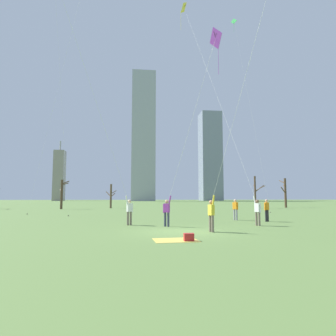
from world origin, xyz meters
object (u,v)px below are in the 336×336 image
object	(u,v)px
bystander_strolling_midfield	(267,209)
bare_tree_rightmost	(285,191)
bystander_watching_nearby	(235,208)
bare_tree_left_of_center	(255,192)
kite_flyer_foreground_right_pink	(110,150)
picnic_spot	(183,238)
kite_flyer_foreground_left_yellow	(233,143)
kite_flyer_midfield_left_teal	(223,168)
kite_flyer_midfield_center_purple	(175,183)
bare_tree_far_right_edge	(62,193)
distant_kite_high_overhead_green	(238,44)
bare_tree_leftmost	(111,196)

from	to	relation	value
bystander_strolling_midfield	bare_tree_rightmost	xyz separation A→B (m)	(16.47, 27.91, 1.88)
bystander_watching_nearby	bare_tree_left_of_center	bearing A→B (deg)	63.41
kite_flyer_foreground_right_pink	picnic_spot	xyz separation A→B (m)	(3.48, -6.20, -4.56)
kite_flyer_foreground_left_yellow	bare_tree_left_of_center	size ratio (longest dim) A/B	4.19
kite_flyer_midfield_left_teal	bare_tree_left_of_center	size ratio (longest dim) A/B	3.89
kite_flyer_foreground_left_yellow	bare_tree_left_of_center	bearing A→B (deg)	63.84
kite_flyer_midfield_center_purple	picnic_spot	xyz separation A→B (m)	(-0.45, -5.51, -2.56)
kite_flyer_midfield_center_purple	picnic_spot	size ratio (longest dim) A/B	6.05
picnic_spot	kite_flyer_midfield_left_teal	bearing A→B (deg)	40.75
kite_flyer_midfield_center_purple	bystander_watching_nearby	bearing A→B (deg)	41.36
bystander_watching_nearby	bystander_strolling_midfield	bearing A→B (deg)	-40.25
kite_flyer_midfield_left_teal	picnic_spot	distance (m)	4.47
bystander_watching_nearby	bare_tree_left_of_center	xyz separation A→B (m)	(11.61, 23.19, 1.77)
bystander_watching_nearby	bare_tree_far_right_edge	world-z (taller)	bare_tree_far_right_edge
kite_flyer_foreground_left_yellow	kite_flyer_foreground_right_pink	distance (m)	8.80
bystander_strolling_midfield	kite_flyer_foreground_right_pink	bearing A→B (deg)	-167.19
bare_tree_far_right_edge	kite_flyer_foreground_right_pink	bearing A→B (deg)	-71.99
kite_flyer_foreground_left_yellow	bystander_watching_nearby	distance (m)	5.28
kite_flyer_foreground_right_pink	kite_flyer_midfield_center_purple	size ratio (longest dim) A/B	1.82
kite_flyer_foreground_right_pink	bare_tree_far_right_edge	bearing A→B (deg)	108.01
distant_kite_high_overhead_green	bare_tree_left_of_center	world-z (taller)	distant_kite_high_overhead_green
kite_flyer_foreground_left_yellow	bystander_strolling_midfield	bearing A→B (deg)	12.71
bare_tree_left_of_center	picnic_spot	bearing A→B (deg)	-117.58
kite_flyer_foreground_left_yellow	bystander_strolling_midfield	world-z (taller)	kite_flyer_foreground_left_yellow
distant_kite_high_overhead_green	bystander_watching_nearby	bearing A→B (deg)	-112.93
bare_tree_rightmost	picnic_spot	bearing A→B (deg)	-123.42
distant_kite_high_overhead_green	bare_tree_rightmost	world-z (taller)	distant_kite_high_overhead_green
picnic_spot	bare_tree_leftmost	world-z (taller)	bare_tree_leftmost
bystander_strolling_midfield	bare_tree_rightmost	world-z (taller)	bare_tree_rightmost
bystander_strolling_midfield	bare_tree_left_of_center	distance (m)	26.66
kite_flyer_foreground_left_yellow	bare_tree_left_of_center	xyz separation A→B (m)	(12.45, 25.34, -2.98)
bare_tree_left_of_center	kite_flyer_foreground_right_pink	bearing A→B (deg)	-127.54
bystander_strolling_midfield	bare_tree_far_right_edge	size ratio (longest dim) A/B	0.37
bare_tree_rightmost	bare_tree_far_right_edge	xyz separation A→B (m)	(-36.81, -2.31, -0.38)
kite_flyer_foreground_right_pink	kite_flyer_midfield_center_purple	xyz separation A→B (m)	(3.93, -0.69, -2.00)
distant_kite_high_overhead_green	bare_tree_left_of_center	bearing A→B (deg)	59.49
kite_flyer_foreground_right_pink	bare_tree_far_right_edge	world-z (taller)	kite_flyer_foreground_right_pink
picnic_spot	bystander_watching_nearby	bearing A→B (deg)	60.24
bystander_strolling_midfield	bare_tree_leftmost	bearing A→B (deg)	114.60
kite_flyer_midfield_left_teal	bare_tree_left_of_center	bearing A→B (deg)	64.34
kite_flyer_foreground_left_yellow	bare_tree_far_right_edge	distance (m)	31.77
kite_flyer_foreground_left_yellow	kite_flyer_midfield_center_purple	size ratio (longest dim) A/B	1.90
kite_flyer_foreground_left_yellow	distant_kite_high_overhead_green	world-z (taller)	distant_kite_high_overhead_green
kite_flyer_foreground_right_pink	kite_flyer_midfield_center_purple	bearing A→B (deg)	-9.91
bare_tree_far_right_edge	picnic_spot	bearing A→B (deg)	-69.82
kite_flyer_midfield_center_purple	distant_kite_high_overhead_green	size ratio (longest dim) A/B	0.46
kite_flyer_midfield_left_teal	bare_tree_far_right_edge	distance (m)	35.61
distant_kite_high_overhead_green	bare_tree_rightmost	distance (m)	26.57
kite_flyer_foreground_left_yellow	bystander_watching_nearby	world-z (taller)	kite_flyer_foreground_left_yellow
kite_flyer_foreground_right_pink	bystander_strolling_midfield	distance (m)	12.07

